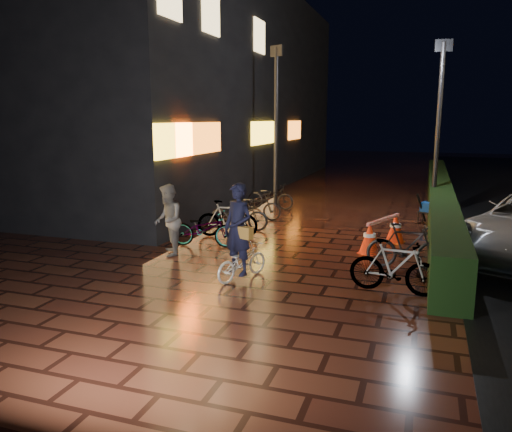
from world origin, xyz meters
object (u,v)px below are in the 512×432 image
(bystander_person, at_px, (168,220))
(cart_assembly, at_px, (427,208))
(traffic_barrier, at_px, (383,233))
(cyclist, at_px, (240,244))

(bystander_person, relative_size, cart_assembly, 1.77)
(traffic_barrier, bearing_deg, cyclist, -125.51)
(cyclist, xyz_separation_m, traffic_barrier, (2.48, 3.48, -0.35))
(traffic_barrier, relative_size, cart_assembly, 1.94)
(bystander_person, bearing_deg, cyclist, 34.82)
(cyclist, distance_m, traffic_barrier, 4.29)
(bystander_person, xyz_separation_m, cyclist, (2.22, -1.15, -0.12))
(bystander_person, distance_m, traffic_barrier, 5.27)
(cart_assembly, bearing_deg, traffic_barrier, -106.88)
(cyclist, height_order, traffic_barrier, cyclist)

